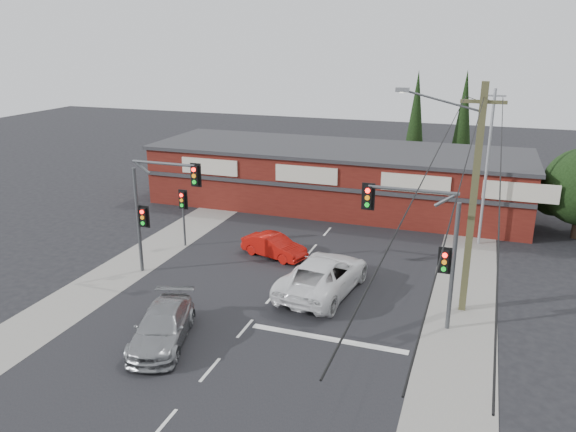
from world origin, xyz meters
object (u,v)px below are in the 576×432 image
(shop_building, at_px, (336,176))
(red_sedan, at_px, (274,246))
(white_suv, at_px, (323,275))
(utility_pole, at_px, (471,193))
(silver_suv, at_px, (162,327))

(shop_building, bearing_deg, red_sedan, -93.65)
(shop_building, bearing_deg, white_suv, -77.75)
(red_sedan, distance_m, shop_building, 10.99)
(red_sedan, xyz_separation_m, utility_pole, (10.05, -3.13, 4.77))
(silver_suv, height_order, shop_building, shop_building)
(silver_suv, distance_m, red_sedan, 10.09)
(shop_building, bearing_deg, silver_suv, -94.55)
(white_suv, xyz_separation_m, utility_pole, (6.26, 0.29, 4.53))
(white_suv, distance_m, shop_building, 14.68)
(red_sedan, xyz_separation_m, shop_building, (0.69, 10.86, 1.51))
(white_suv, relative_size, silver_suv, 1.28)
(silver_suv, xyz_separation_m, utility_pole, (11.02, 6.90, 4.69))
(red_sedan, bearing_deg, white_suv, -114.46)
(red_sedan, bearing_deg, silver_suv, -167.93)
(white_suv, height_order, red_sedan, white_suv)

